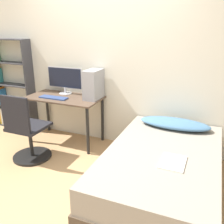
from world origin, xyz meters
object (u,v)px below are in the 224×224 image
bookshelf (7,87)px  office_chair (27,135)px  keyboard (54,98)px  bed (162,171)px  monitor (65,79)px  pc_tower (94,84)px

bookshelf → office_chair: bookshelf is taller
office_chair → keyboard: size_ratio=2.15×
office_chair → bed: bearing=0.7°
keyboard → bookshelf: bearing=165.7°
bookshelf → bed: bookshelf is taller
monitor → keyboard: size_ratio=1.37×
monitor → pc_tower: bearing=-8.4°
bookshelf → monitor: bookshelf is taller
monitor → bed: bearing=-26.0°
monitor → pc_tower: 0.54m
bookshelf → monitor: (1.21, -0.00, 0.23)m
office_chair → pc_tower: (0.62, 0.80, 0.57)m
pc_tower → bed: bearing=-32.7°
office_chair → pc_tower: pc_tower is taller
office_chair → bed: 1.83m
bed → pc_tower: size_ratio=4.55×
bed → monitor: bearing=154.0°
office_chair → monitor: bearing=85.0°
bookshelf → monitor: size_ratio=2.58×
monitor → office_chair: bearing=-95.0°
bed → keyboard: size_ratio=4.42×
bed → pc_tower: bearing=147.3°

